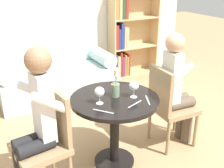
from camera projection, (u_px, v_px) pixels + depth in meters
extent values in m
plane|color=tan|center=(114.00, 161.00, 2.85)|extent=(16.00, 16.00, 0.00)
cube|color=beige|center=(42.00, 2.00, 4.22)|extent=(5.20, 0.05, 2.70)
cylinder|color=black|center=(115.00, 100.00, 2.59)|extent=(0.82, 0.82, 0.03)
cylinder|color=black|center=(114.00, 131.00, 2.72)|extent=(0.09, 0.09, 0.65)
cylinder|color=black|center=(114.00, 160.00, 2.85)|extent=(0.40, 0.40, 0.03)
cube|color=#A8C1C1|center=(57.00, 83.00, 4.27)|extent=(1.70, 0.80, 0.42)
cube|color=#A8C1C1|center=(49.00, 48.00, 4.35)|extent=(1.48, 0.16, 0.50)
cylinder|color=#A8C1C1|center=(3.00, 71.00, 3.82)|extent=(0.22, 0.72, 0.22)
cylinder|color=#A8C1C1|center=(101.00, 56.00, 4.47)|extent=(0.22, 0.72, 0.22)
cube|color=tan|center=(130.00, 31.00, 5.06)|extent=(0.90, 0.02, 1.54)
cube|color=tan|center=(112.00, 35.00, 4.77)|extent=(0.02, 0.28, 1.54)
cube|color=tan|center=(154.00, 30.00, 5.15)|extent=(0.02, 0.28, 1.54)
cube|color=tan|center=(132.00, 73.00, 5.24)|extent=(0.85, 0.28, 0.02)
cube|color=tan|center=(133.00, 47.00, 5.05)|extent=(0.85, 0.28, 0.02)
cube|color=tan|center=(134.00, 18.00, 4.86)|extent=(0.85, 0.28, 0.02)
cube|color=navy|center=(114.00, 65.00, 4.98)|extent=(0.03, 0.23, 0.41)
cube|color=tan|center=(116.00, 66.00, 5.01)|extent=(0.05, 0.23, 0.38)
cube|color=maroon|center=(119.00, 64.00, 5.02)|extent=(0.03, 0.23, 0.44)
cube|color=#602D5B|center=(121.00, 66.00, 5.06)|extent=(0.05, 0.23, 0.35)
cube|color=olive|center=(123.00, 64.00, 5.07)|extent=(0.03, 0.23, 0.39)
cube|color=olive|center=(125.00, 65.00, 5.09)|extent=(0.03, 0.23, 0.35)
cube|color=maroon|center=(126.00, 64.00, 5.10)|extent=(0.03, 0.23, 0.39)
cube|color=maroon|center=(115.00, 37.00, 4.79)|extent=(0.05, 0.23, 0.42)
cube|color=navy|center=(117.00, 39.00, 4.83)|extent=(0.04, 0.23, 0.35)
cube|color=navy|center=(120.00, 36.00, 4.83)|extent=(0.05, 0.23, 0.44)
cube|color=tan|center=(122.00, 37.00, 4.87)|extent=(0.03, 0.23, 0.38)
cube|color=tan|center=(124.00, 37.00, 4.89)|extent=(0.05, 0.23, 0.36)
cube|color=olive|center=(115.00, 6.00, 4.60)|extent=(0.05, 0.23, 0.44)
cube|color=tan|center=(118.00, 8.00, 4.64)|extent=(0.05, 0.23, 0.35)
cube|color=#234723|center=(121.00, 8.00, 4.66)|extent=(0.05, 0.23, 0.37)
cube|color=maroon|center=(124.00, 5.00, 4.68)|extent=(0.05, 0.23, 0.43)
cylinder|color=#937A56|center=(15.00, 168.00, 2.46)|extent=(0.04, 0.04, 0.40)
cylinder|color=#937A56|center=(53.00, 153.00, 2.65)|extent=(0.04, 0.04, 0.40)
cube|color=#937A56|center=(40.00, 149.00, 2.34)|extent=(0.47, 0.47, 0.05)
cube|color=#937A56|center=(59.00, 116.00, 2.35)|extent=(0.09, 0.38, 0.45)
cylinder|color=#937A56|center=(195.00, 131.00, 3.02)|extent=(0.04, 0.04, 0.40)
cylinder|color=#937A56|center=(175.00, 116.00, 3.32)|extent=(0.04, 0.04, 0.40)
cylinder|color=#937A56|center=(168.00, 138.00, 2.88)|extent=(0.04, 0.04, 0.40)
cylinder|color=#937A56|center=(150.00, 123.00, 3.18)|extent=(0.04, 0.04, 0.40)
cube|color=#937A56|center=(174.00, 108.00, 3.02)|extent=(0.44, 0.44, 0.05)
cube|color=#937A56|center=(160.00, 90.00, 2.85)|extent=(0.06, 0.38, 0.45)
cylinder|color=black|center=(31.00, 141.00, 2.32)|extent=(0.31, 0.15, 0.11)
cylinder|color=black|center=(36.00, 147.00, 2.23)|extent=(0.31, 0.15, 0.11)
cube|color=white|center=(43.00, 108.00, 2.22)|extent=(0.15, 0.21, 0.58)
cylinder|color=white|center=(35.00, 91.00, 2.29)|extent=(0.29, 0.11, 0.23)
cylinder|color=white|center=(49.00, 103.00, 2.08)|extent=(0.29, 0.11, 0.23)
sphere|color=#936B4C|center=(38.00, 60.00, 2.07)|extent=(0.21, 0.21, 0.21)
cylinder|color=brown|center=(187.00, 124.00, 3.11)|extent=(0.11, 0.11, 0.45)
cylinder|color=brown|center=(181.00, 119.00, 3.20)|extent=(0.11, 0.11, 0.45)
cylinder|color=brown|center=(181.00, 103.00, 2.96)|extent=(0.31, 0.13, 0.11)
cylinder|color=brown|center=(175.00, 99.00, 3.05)|extent=(0.31, 0.13, 0.11)
cube|color=silver|center=(172.00, 78.00, 2.85)|extent=(0.13, 0.21, 0.55)
cylinder|color=silver|center=(181.00, 75.00, 2.71)|extent=(0.29, 0.09, 0.23)
cylinder|color=silver|center=(165.00, 66.00, 2.93)|extent=(0.29, 0.09, 0.23)
sphere|color=tan|center=(175.00, 43.00, 2.71)|extent=(0.19, 0.19, 0.19)
cylinder|color=white|center=(100.00, 103.00, 2.47)|extent=(0.06, 0.06, 0.00)
cylinder|color=white|center=(100.00, 99.00, 2.46)|extent=(0.01, 0.01, 0.07)
sphere|color=white|center=(99.00, 92.00, 2.43)|extent=(0.09, 0.09, 0.09)
sphere|color=maroon|center=(99.00, 93.00, 2.43)|extent=(0.06, 0.06, 0.06)
cylinder|color=white|center=(134.00, 97.00, 2.59)|extent=(0.06, 0.06, 0.00)
cylinder|color=white|center=(134.00, 93.00, 2.58)|extent=(0.01, 0.01, 0.07)
sphere|color=white|center=(134.00, 86.00, 2.55)|extent=(0.09, 0.09, 0.09)
sphere|color=maroon|center=(134.00, 87.00, 2.56)|extent=(0.06, 0.06, 0.06)
cylinder|color=gray|center=(115.00, 90.00, 2.59)|extent=(0.08, 0.08, 0.13)
cylinder|color=#4C7A42|center=(115.00, 78.00, 2.52)|extent=(0.00, 0.01, 0.13)
sphere|color=#EACC4C|center=(116.00, 71.00, 2.50)|extent=(0.04, 0.04, 0.04)
cylinder|color=#4C7A42|center=(117.00, 80.00, 2.54)|extent=(0.01, 0.01, 0.08)
sphere|color=silver|center=(117.00, 76.00, 2.52)|extent=(0.04, 0.04, 0.04)
cylinder|color=#4C7A42|center=(116.00, 79.00, 2.57)|extent=(0.01, 0.01, 0.09)
sphere|color=#D16684|center=(116.00, 74.00, 2.55)|extent=(0.04, 0.04, 0.04)
cube|color=silver|center=(148.00, 100.00, 2.53)|extent=(0.09, 0.18, 0.00)
cube|color=silver|center=(103.00, 111.00, 2.34)|extent=(0.13, 0.16, 0.00)
cube|color=silver|center=(135.00, 104.00, 2.46)|extent=(0.18, 0.08, 0.00)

